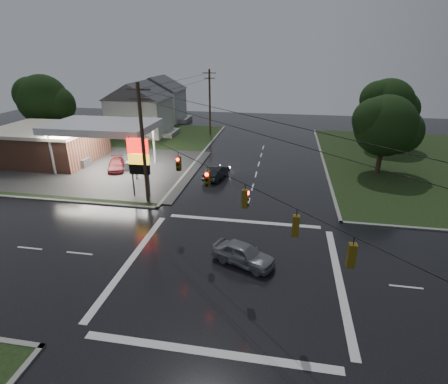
% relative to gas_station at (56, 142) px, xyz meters
% --- Properties ---
extents(ground, '(120.00, 120.00, 0.00)m').
position_rel_gas_station_xyz_m(ground, '(25.68, -19.70, -2.55)').
color(ground, black).
rests_on(ground, ground).
extents(grass_nw, '(36.00, 36.00, 0.08)m').
position_rel_gas_station_xyz_m(grass_nw, '(-0.32, 6.30, -2.51)').
color(grass_nw, black).
rests_on(grass_nw, ground).
extents(gas_station, '(26.20, 18.00, 5.60)m').
position_rel_gas_station_xyz_m(gas_station, '(0.00, 0.00, 0.00)').
color(gas_station, '#2D2D2D').
rests_on(gas_station, ground).
extents(pylon_sign, '(2.00, 0.35, 6.00)m').
position_rel_gas_station_xyz_m(pylon_sign, '(15.18, -9.20, 1.46)').
color(pylon_sign, '#59595E').
rests_on(pylon_sign, ground).
extents(utility_pole_nw, '(2.20, 0.32, 11.00)m').
position_rel_gas_station_xyz_m(utility_pole_nw, '(16.18, -10.20, 3.17)').
color(utility_pole_nw, '#382619').
rests_on(utility_pole_nw, ground).
extents(utility_pole_n, '(2.20, 0.32, 10.50)m').
position_rel_gas_station_xyz_m(utility_pole_n, '(16.18, 18.30, 2.92)').
color(utility_pole_n, '#382619').
rests_on(utility_pole_n, ground).
extents(traffic_signals, '(26.87, 26.87, 1.47)m').
position_rel_gas_station_xyz_m(traffic_signals, '(25.69, -19.72, 3.93)').
color(traffic_signals, black).
rests_on(traffic_signals, ground).
extents(house_near, '(11.05, 8.48, 8.60)m').
position_rel_gas_station_xyz_m(house_near, '(4.73, 16.30, 1.86)').
color(house_near, silver).
rests_on(house_near, ground).
extents(house_far, '(11.05, 8.48, 8.60)m').
position_rel_gas_station_xyz_m(house_far, '(3.73, 28.30, 1.86)').
color(house_far, silver).
rests_on(house_far, ground).
extents(tree_nw_behind, '(8.93, 7.60, 10.00)m').
position_rel_gas_station_xyz_m(tree_nw_behind, '(-8.17, 10.29, 3.63)').
color(tree_nw_behind, black).
rests_on(tree_nw_behind, ground).
extents(tree_ne_near, '(7.99, 6.80, 8.98)m').
position_rel_gas_station_xyz_m(tree_ne_near, '(39.82, 2.29, 3.01)').
color(tree_ne_near, black).
rests_on(tree_ne_near, ground).
extents(tree_ne_far, '(8.46, 7.20, 9.80)m').
position_rel_gas_station_xyz_m(tree_ne_far, '(42.83, 14.29, 3.63)').
color(tree_ne_far, black).
rests_on(tree_ne_far, ground).
extents(car_north, '(2.47, 4.68, 1.47)m').
position_rel_gas_station_xyz_m(car_north, '(21.38, -2.66, -1.81)').
color(car_north, black).
rests_on(car_north, ground).
extents(car_crossing, '(4.75, 3.37, 1.50)m').
position_rel_gas_station_xyz_m(car_crossing, '(26.43, -18.90, -1.80)').
color(car_crossing, gray).
rests_on(car_crossing, ground).
extents(car_pump, '(3.35, 4.83, 1.30)m').
position_rel_gas_station_xyz_m(car_pump, '(9.02, -2.03, -1.90)').
color(car_pump, '#4C1115').
rests_on(car_pump, ground).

